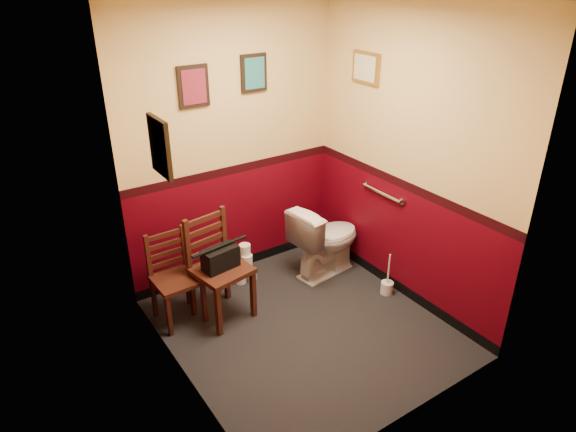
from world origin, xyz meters
The scene contains 16 objects.
floor centered at (0.00, 0.00, 0.00)m, with size 2.20×2.40×0.00m, color black.
wall_back centered at (0.00, 1.20, 1.35)m, with size 2.20×2.70×0.00m, color #48020D.
wall_front centered at (0.00, -1.20, 1.35)m, with size 2.20×2.70×0.00m, color #48020D.
wall_left centered at (-1.10, 0.00, 1.35)m, with size 2.40×2.70×0.00m, color #48020D.
wall_right centered at (1.10, 0.00, 1.35)m, with size 2.40×2.70×0.00m, color #48020D.
grab_bar centered at (1.07, 0.25, 0.95)m, with size 0.05×0.56×0.06m.
framed_print_back_a centered at (-0.35, 1.18, 1.95)m, with size 0.28×0.04×0.36m.
framed_print_back_b centered at (0.25, 1.18, 2.00)m, with size 0.26×0.04×0.34m.
framed_print_left centered at (-1.08, 0.10, 1.85)m, with size 0.04×0.30×0.38m.
framed_print_right centered at (1.08, 0.60, 2.05)m, with size 0.04×0.34×0.28m.
toilet centered at (0.72, 0.63, 0.38)m, with size 0.43×0.77×0.75m, color white.
toilet_brush centered at (0.98, -0.02, 0.07)m, with size 0.12×0.12×0.44m.
chair_left centered at (-0.85, 0.77, 0.42)m, with size 0.40×0.40×0.83m.
chair_right centered at (-0.51, 0.60, 0.49)m, with size 0.52×0.52×0.97m.
handbag centered at (-0.50, 0.56, 0.61)m, with size 0.33×0.20×0.23m.
tp_stack centered at (-0.05, 0.93, 0.18)m, with size 0.24×0.15×0.41m.
Camera 1 is at (-2.14, -2.94, 2.90)m, focal length 32.00 mm.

